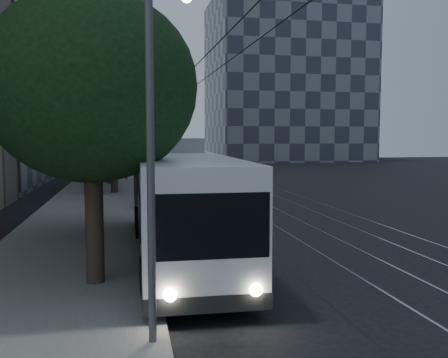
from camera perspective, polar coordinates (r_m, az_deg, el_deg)
name	(u,v)px	position (r m, az deg, el deg)	size (l,w,h in m)	color
ground	(276,231)	(19.73, 6.02, -5.95)	(120.00, 120.00, 0.00)	black
sidewalk	(104,184)	(38.73, -13.60, -0.57)	(5.00, 90.00, 0.15)	gray
tram_rails	(233,183)	(39.55, 1.03, -0.41)	(4.52, 90.00, 0.02)	#9B9BA3
overhead_wires	(137,139)	(38.53, -9.94, 4.53)	(2.23, 90.00, 6.00)	black
building_tan_far	(3,12)	(63.46, -23.90, 17.03)	(14.40, 22.40, 34.80)	gray
building_distant_right	(285,81)	(77.68, 6.99, 11.07)	(22.00, 18.00, 24.00)	#373A46
trolleybus	(180,202)	(15.50, -5.01, -2.66)	(2.73, 12.25, 5.63)	white
pickup_silver	(166,191)	(26.76, -6.61, -1.38)	(2.58, 5.61, 1.56)	#96979D
car_white_a	(174,181)	(32.79, -5.70, -0.26)	(1.76, 4.37, 1.49)	silver
car_white_b	(157,175)	(38.20, -7.63, 0.41)	(1.98, 4.88, 1.42)	silver
car_white_c	(163,171)	(43.23, -6.99, 0.90)	(1.43, 4.09, 1.35)	silver
car_white_d	(158,165)	(50.65, -7.57, 1.62)	(1.87, 4.65, 1.58)	silver
tree_0	(91,88)	(12.44, -14.92, 10.06)	(5.07, 5.07, 7.17)	#32251C
tree_1	(90,107)	(19.18, -15.03, 8.00)	(5.34, 5.34, 7.21)	#32251C
tree_2	(113,128)	(32.16, -12.54, 5.72)	(4.91, 4.91, 6.43)	#32251C
tree_3	(109,121)	(38.43, -13.00, 6.44)	(5.54, 5.54, 7.29)	#32251C
tree_4	(118,130)	(46.39, -12.02, 5.51)	(4.45, 4.45, 6.26)	#32251C
tree_5	(120,133)	(56.47, -11.84, 5.14)	(4.05, 4.05, 5.82)	#32251C
streetlamp_near	(146,83)	(19.72, -8.91, 10.84)	(2.32, 0.44, 9.52)	#545456
streetlamp_far	(130,114)	(41.78, -10.65, 7.30)	(2.21, 0.44, 9.00)	#545456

